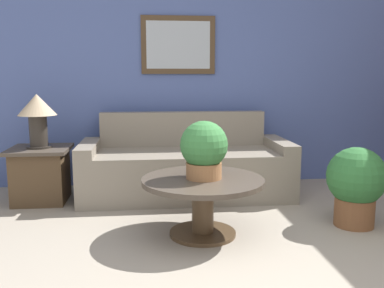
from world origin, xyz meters
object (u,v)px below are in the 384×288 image
(couch_main, at_px, (186,168))
(potted_plant_on_table, at_px, (204,149))
(coffee_table, at_px, (203,194))
(table_lamp, at_px, (37,112))
(side_table, at_px, (41,174))
(potted_plant_floor, at_px, (356,183))

(couch_main, xyz_separation_m, potted_plant_on_table, (0.04, -1.19, 0.41))
(coffee_table, distance_m, potted_plant_on_table, 0.37)
(coffee_table, height_order, table_lamp, table_lamp)
(side_table, relative_size, potted_plant_on_table, 1.29)
(side_table, distance_m, potted_plant_on_table, 1.94)
(table_lamp, height_order, potted_plant_on_table, table_lamp)
(coffee_table, height_order, potted_plant_floor, potted_plant_floor)
(couch_main, bearing_deg, side_table, -176.85)
(couch_main, bearing_deg, table_lamp, -176.85)
(potted_plant_on_table, bearing_deg, potted_plant_floor, 3.45)
(potted_plant_floor, bearing_deg, potted_plant_on_table, -176.55)
(coffee_table, height_order, side_table, side_table)
(potted_plant_on_table, relative_size, potted_plant_floor, 0.67)
(side_table, bearing_deg, couch_main, 3.15)
(potted_plant_floor, bearing_deg, couch_main, 140.86)
(coffee_table, bearing_deg, table_lamp, 144.04)
(table_lamp, relative_size, potted_plant_floor, 0.79)
(couch_main, height_order, table_lamp, table_lamp)
(coffee_table, xyz_separation_m, table_lamp, (-1.53, 1.11, 0.58))
(potted_plant_on_table, xyz_separation_m, potted_plant_floor, (1.33, 0.08, -0.33))
(couch_main, xyz_separation_m, side_table, (-1.50, -0.08, -0.01))
(side_table, height_order, potted_plant_on_table, potted_plant_on_table)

